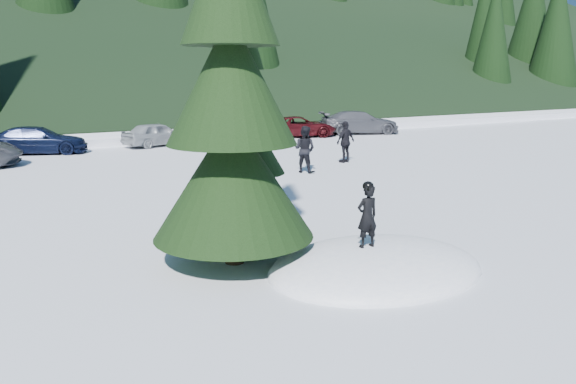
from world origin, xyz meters
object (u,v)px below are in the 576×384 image
child_skier (367,216)px  car_4 (157,134)px  car_3 (38,140)px  car_6 (300,127)px  spruce_tall (231,97)px  adult_1 (345,142)px  car_5 (237,136)px  adult_2 (245,143)px  car_7 (360,122)px  adult_0 (305,149)px  spruce_short (246,149)px

child_skier → car_4: 21.26m
car_3 → car_6: bearing=-70.9°
spruce_tall → adult_1: (9.90, 9.59, -2.42)m
adult_1 → car_5: size_ratio=0.48×
child_skier → adult_1: size_ratio=0.68×
car_3 → car_5: (9.23, -2.88, -0.03)m
adult_2 → car_4: (-1.59, 7.30, -0.19)m
adult_1 → car_4: 11.07m
car_4 → spruce_tall: bearing=150.5°
child_skier → adult_1: adult_1 is taller
car_7 → adult_0: bearing=155.2°
adult_1 → car_3: 14.79m
child_skier → adult_2: size_ratio=0.74×
adult_1 → spruce_short: bearing=30.1°
adult_1 → car_4: bearing=-74.4°
car_3 → car_4: 5.86m
adult_0 → car_7: bearing=-77.2°
spruce_tall → spruce_short: bearing=54.5°
child_skier → car_3: (-3.18, 21.12, -0.43)m
spruce_tall → adult_1: bearing=44.1°
spruce_tall → car_7: bearing=46.5°
child_skier → car_3: 21.36m
car_3 → car_7: car_7 is taller
spruce_tall → car_5: 18.56m
child_skier → adult_1: (7.90, 11.33, -0.19)m
spruce_short → adult_2: size_ratio=3.24×
spruce_tall → spruce_short: (1.00, 1.40, -1.22)m
child_skier → adult_0: 11.26m
spruce_short → car_4: 18.38m
spruce_short → car_6: spruce_short is taller
adult_1 → spruce_tall: bearing=31.6°
spruce_tall → adult_0: spruce_tall is taller
spruce_tall → spruce_short: 2.11m
adult_1 → car_3: adult_1 is taller
adult_2 → car_3: bearing=-46.1°
car_5 → adult_0: bearing=-167.4°
spruce_short → car_7: 24.36m
car_5 → car_6: size_ratio=0.84×
spruce_tall → car_6: (13.67, 19.37, -2.69)m
spruce_short → car_5: size_ratio=1.42×
car_3 → car_5: size_ratio=1.20×
car_3 → adult_0: bearing=-124.3°
car_4 → adult_1: bearing=-167.8°
car_6 → adult_1: bearing=178.9°
spruce_tall → car_3: size_ratio=1.90×
adult_0 → car_6: (6.67, 11.02, -0.28)m
child_skier → car_6: child_skier is taller
adult_2 → car_5: adult_2 is taller
child_skier → car_3: child_skier is taller
car_5 → child_skier: bearing=-178.5°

